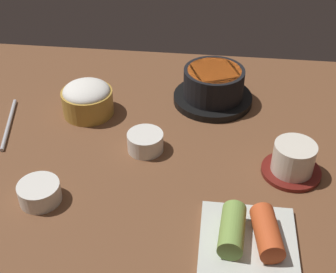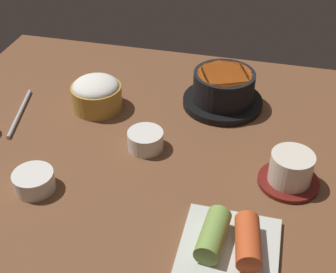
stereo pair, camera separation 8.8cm
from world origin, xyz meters
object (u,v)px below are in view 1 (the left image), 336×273
at_px(stone_pot, 213,87).
at_px(tea_cup_with_saucer, 293,160).
at_px(side_bowl_near, 39,192).
at_px(rice_bowl, 87,98).
at_px(kimchi_plate, 249,236).
at_px(banchan_cup_center, 145,141).

bearing_deg(stone_pot, tea_cup_with_saucer, -55.97).
distance_m(stone_pot, tea_cup_with_saucer, 0.27).
distance_m(stone_pot, side_bowl_near, 0.44).
xyz_separation_m(rice_bowl, kimchi_plate, (0.33, -0.32, -0.02)).
bearing_deg(kimchi_plate, side_bowl_near, 171.10).
distance_m(rice_bowl, side_bowl_near, 0.27).
xyz_separation_m(tea_cup_with_saucer, kimchi_plate, (-0.08, -0.17, -0.01)).
bearing_deg(kimchi_plate, stone_pot, 100.06).
height_order(tea_cup_with_saucer, banchan_cup_center, tea_cup_with_saucer).
relative_size(banchan_cup_center, kimchi_plate, 0.47).
relative_size(banchan_cup_center, side_bowl_near, 0.97).
relative_size(tea_cup_with_saucer, side_bowl_near, 1.51).
bearing_deg(stone_pot, rice_bowl, -163.66).
relative_size(stone_pot, banchan_cup_center, 2.51).
bearing_deg(banchan_cup_center, stone_pot, 57.10).
height_order(stone_pot, banchan_cup_center, stone_pot).
bearing_deg(rice_bowl, banchan_cup_center, -38.17).
height_order(stone_pot, tea_cup_with_saucer, stone_pot).
height_order(rice_bowl, banchan_cup_center, rice_bowl).
distance_m(stone_pot, banchan_cup_center, 0.22).
bearing_deg(kimchi_plate, banchan_cup_center, 132.29).
relative_size(stone_pot, side_bowl_near, 2.44).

